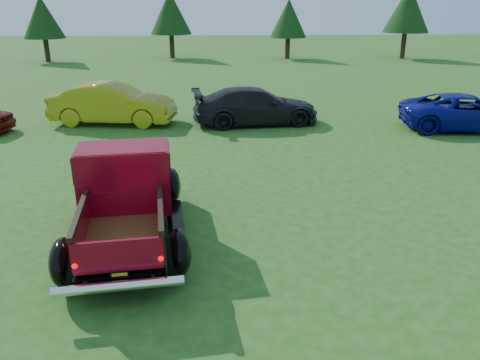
% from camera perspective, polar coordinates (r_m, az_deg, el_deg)
% --- Properties ---
extents(ground, '(120.00, 120.00, 0.00)m').
position_cam_1_polar(ground, '(8.33, -2.68, -7.91)').
color(ground, '#245317').
rests_on(ground, ground).
extents(tree_west, '(2.94, 2.94, 4.60)m').
position_cam_1_polar(tree_west, '(38.24, -22.96, 17.79)').
color(tree_west, '#332114').
rests_on(tree_west, ground).
extents(tree_mid_left, '(3.20, 3.20, 5.00)m').
position_cam_1_polar(tree_mid_left, '(38.44, -8.49, 19.52)').
color(tree_mid_left, '#332114').
rests_on(tree_mid_left, ground).
extents(tree_mid_right, '(2.82, 2.82, 4.40)m').
position_cam_1_polar(tree_mid_right, '(37.83, 5.94, 18.99)').
color(tree_mid_right, '#332114').
rests_on(tree_mid_right, ground).
extents(tree_east, '(3.46, 3.46, 5.40)m').
position_cam_1_polar(tree_east, '(39.79, 19.75, 19.03)').
color(tree_east, '#332114').
rests_on(tree_east, ground).
extents(pickup_truck, '(2.51, 4.63, 1.66)m').
position_cam_1_polar(pickup_truck, '(8.72, -13.68, -1.45)').
color(pickup_truck, black).
rests_on(pickup_truck, ground).
extents(show_car_yellow, '(4.46, 2.08, 1.41)m').
position_cam_1_polar(show_car_yellow, '(17.20, -15.23, 8.95)').
color(show_car_yellow, '#A99716').
rests_on(show_car_yellow, ground).
extents(show_car_grey, '(4.56, 2.25, 1.27)m').
position_cam_1_polar(show_car_grey, '(16.61, 1.92, 9.01)').
color(show_car_grey, black).
rests_on(show_car_grey, ground).
extents(show_car_blue, '(4.51, 2.52, 1.19)m').
position_cam_1_polar(show_car_blue, '(17.55, 25.94, 7.45)').
color(show_car_blue, navy).
rests_on(show_car_blue, ground).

